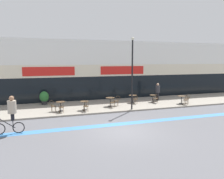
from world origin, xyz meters
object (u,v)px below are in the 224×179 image
object	(u,v)px
bistro_table_2	(110,100)
cafe_chair_4_near	(156,98)
cafe_chair_2_side	(117,100)
cafe_chair_1_near	(86,105)
bistro_table_3	(133,97)
lamp_post	(132,69)
pedestrian_near_end	(158,90)
bistro_table_4	(153,97)
cafe_chair_0_near	(61,106)
cafe_chair_5_side	(187,98)
bistro_table_1	(84,104)
cafe_chair_5_near	(186,99)
bistro_table_0	(61,104)
cyclist_0	(11,111)
planter_pot	(44,97)
cafe_chair_3_near	(135,98)
cafe_chair_2_near	(112,102)
bistro_table_5	(182,98)

from	to	relation	value
bistro_table_2	cafe_chair_4_near	size ratio (longest dim) A/B	0.86
cafe_chair_2_side	cafe_chair_4_near	world-z (taller)	same
cafe_chair_1_near	cafe_chair_2_side	world-z (taller)	same
bistro_table_2	bistro_table_3	world-z (taller)	bistro_table_2
bistro_table_3	lamp_post	distance (m)	4.03
lamp_post	pedestrian_near_end	bearing A→B (deg)	36.20
bistro_table_4	lamp_post	world-z (taller)	lamp_post
cafe_chair_0_near	cafe_chair_5_side	distance (m)	11.69
bistro_table_2	cafe_chair_4_near	distance (m)	4.52
bistro_table_1	cafe_chair_5_near	xyz separation A→B (m)	(9.18, -0.82, -0.01)
bistro_table_1	bistro_table_4	distance (m)	7.11
cafe_chair_0_near	cafe_chair_4_near	size ratio (longest dim) A/B	1.00
cafe_chair_5_side	bistro_table_0	bearing A→B (deg)	6.37
cafe_chair_4_near	bistro_table_0	bearing A→B (deg)	101.67
cafe_chair_4_near	cyclist_0	xyz separation A→B (m)	(-11.91, -4.83, 0.68)
planter_pot	cyclist_0	bearing A→B (deg)	-103.90
cafe_chair_3_near	bistro_table_0	bearing A→B (deg)	92.23
cafe_chair_5_near	pedestrian_near_end	xyz separation A→B (m)	(-1.26, 2.90, 0.52)
bistro_table_4	cafe_chair_2_near	size ratio (longest dim) A/B	0.78
cafe_chair_3_near	cafe_chair_2_side	bearing A→B (deg)	93.83
bistro_table_4	cafe_chair_5_near	distance (m)	3.09
cafe_chair_3_near	cyclist_0	bearing A→B (deg)	112.85
cafe_chair_0_near	cafe_chair_2_near	world-z (taller)	same
cafe_chair_2_side	cafe_chair_5_near	xyz separation A→B (m)	(6.11, -1.57, 0.00)
cafe_chair_4_near	lamp_post	world-z (taller)	lamp_post
cafe_chair_4_near	cafe_chair_2_side	bearing A→B (deg)	97.98
bistro_table_5	cafe_chair_3_near	xyz separation A→B (m)	(-4.16, 1.23, -0.01)
bistro_table_2	cafe_chair_2_near	xyz separation A→B (m)	(0.01, -0.63, -0.04)
bistro_table_0	lamp_post	bearing A→B (deg)	-11.57
cafe_chair_5_near	cafe_chair_5_side	size ratio (longest dim) A/B	1.00
cafe_chair_4_near	pedestrian_near_end	xyz separation A→B (m)	(0.96, 1.36, 0.52)
bistro_table_4	cafe_chair_4_near	world-z (taller)	cafe_chair_4_near
bistro_table_0	cafe_chair_5_near	world-z (taller)	cafe_chair_5_near
cafe_chair_0_near	cafe_chair_5_side	world-z (taller)	same
cafe_chair_2_side	cyclist_0	distance (m)	9.40
cafe_chair_2_side	cafe_chair_5_near	size ratio (longest dim) A/B	1.00
bistro_table_0	bistro_table_3	xyz separation A→B (m)	(6.88, 1.44, -0.02)
cafe_chair_5_side	bistro_table_2	bearing A→B (deg)	1.01
pedestrian_near_end	cafe_chair_4_near	bearing A→B (deg)	-137.93
cafe_chair_0_near	planter_pot	size ratio (longest dim) A/B	0.74
bistro_table_3	cafe_chair_2_side	distance (m)	2.13
bistro_table_1	cafe_chair_0_near	world-z (taller)	cafe_chair_0_near
bistro_table_0	bistro_table_4	xyz separation A→B (m)	(8.86, 1.12, -0.05)
bistro_table_1	cafe_chair_4_near	xyz separation A→B (m)	(6.97, 0.71, -0.01)
cafe_chair_5_near	planter_pot	distance (m)	12.97
cafe_chair_2_side	planter_pot	distance (m)	6.71
bistro_table_2	cafe_chair_5_near	xyz separation A→B (m)	(6.73, -1.57, -0.04)
bistro_table_1	pedestrian_near_end	xyz separation A→B (m)	(7.92, 2.07, 0.51)
bistro_table_2	bistro_table_4	bearing A→B (deg)	7.38
cafe_chair_4_near	bistro_table_1	bearing A→B (deg)	104.31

